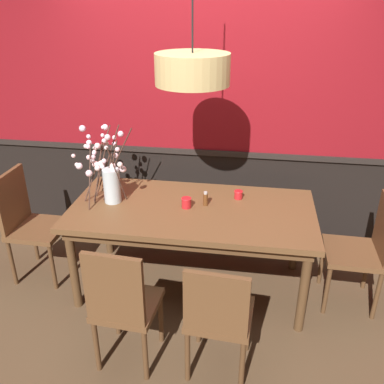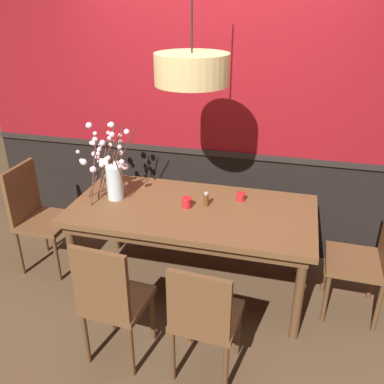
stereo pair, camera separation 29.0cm
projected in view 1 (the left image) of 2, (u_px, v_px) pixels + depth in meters
The scene contains 14 objects.
ground_plane at pixel (192, 285), 3.68m from camera, with size 24.00×24.00×0.00m, color brown.
back_wall at pixel (205, 107), 3.78m from camera, with size 4.52×0.14×2.81m.
dining_table at pixel (192, 217), 3.39m from camera, with size 1.96×0.98×0.77m.
chair_near_side_right at pixel (218, 315), 2.63m from camera, with size 0.44×0.44×0.89m.
chair_head_east_end at pixel (364, 247), 3.27m from camera, with size 0.45×0.46×0.95m.
chair_far_side_left at pixel (180, 187), 4.30m from camera, with size 0.48×0.46×0.96m.
chair_head_west_end at pixel (29, 220), 3.62m from camera, with size 0.44×0.45×0.99m.
chair_near_side_left at pixel (123, 303), 2.69m from camera, with size 0.43×0.43×0.96m.
chair_far_side_right at pixel (235, 191), 4.21m from camera, with size 0.44×0.42×0.93m.
vase_with_blossoms at pixel (108, 176), 3.40m from camera, with size 0.44×0.51×0.60m.
candle_holder_nearer_center at pixel (187, 202), 3.34m from camera, with size 0.08×0.08×0.08m.
candle_holder_nearer_edge at pixel (238, 195), 3.49m from camera, with size 0.07×0.07×0.07m.
condiment_bottle at pixel (206, 199), 3.37m from camera, with size 0.04×0.04×0.12m.
pendant_lamp at pixel (192, 69), 2.84m from camera, with size 0.52×0.52×1.05m.
Camera 1 is at (0.46, -2.93, 2.34)m, focal length 39.01 mm.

